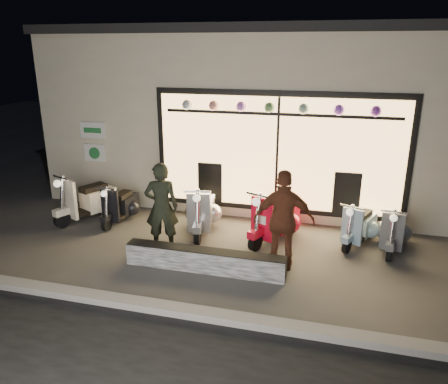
% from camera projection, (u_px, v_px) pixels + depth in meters
% --- Properties ---
extents(ground, '(40.00, 40.00, 0.00)m').
position_uv_depth(ground, '(217.00, 255.00, 8.23)').
color(ground, '#383533').
rests_on(ground, ground).
extents(kerb, '(40.00, 0.25, 0.12)m').
position_uv_depth(kerb, '(180.00, 311.00, 6.38)').
color(kerb, slate).
rests_on(kerb, ground).
extents(shop_building, '(10.20, 6.23, 4.20)m').
position_uv_depth(shop_building, '(265.00, 108.00, 12.13)').
color(shop_building, beige).
rests_on(shop_building, ground).
extents(graffiti_barrier, '(2.83, 0.28, 0.40)m').
position_uv_depth(graffiti_barrier, '(205.00, 260.00, 7.58)').
color(graffiti_barrier, black).
rests_on(graffiti_barrier, ground).
extents(scooter_silver, '(0.63, 1.47, 1.04)m').
position_uv_depth(scooter_silver, '(202.00, 211.00, 9.26)').
color(scooter_silver, black).
rests_on(scooter_silver, ground).
extents(scooter_red, '(0.87, 1.47, 1.07)m').
position_uv_depth(scooter_red, '(278.00, 218.00, 8.84)').
color(scooter_red, black).
rests_on(scooter_red, ground).
extents(scooter_black, '(0.44, 1.25, 0.90)m').
position_uv_depth(scooter_black, '(122.00, 205.00, 9.78)').
color(scooter_black, black).
rests_on(scooter_black, ground).
extents(scooter_cream, '(0.89, 1.47, 1.07)m').
position_uv_depth(scooter_cream, '(92.00, 199.00, 9.91)').
color(scooter_cream, black).
rests_on(scooter_cream, ground).
extents(scooter_blue, '(0.71, 1.22, 0.89)m').
position_uv_depth(scooter_blue, '(360.00, 225.00, 8.67)').
color(scooter_blue, black).
rests_on(scooter_blue, ground).
extents(scooter_grey, '(0.54, 1.28, 0.91)m').
position_uv_depth(scooter_grey, '(393.00, 229.00, 8.45)').
color(scooter_grey, black).
rests_on(scooter_grey, ground).
extents(man, '(0.72, 0.57, 1.72)m').
position_uv_depth(man, '(162.00, 207.00, 8.21)').
color(man, black).
rests_on(man, ground).
extents(woman, '(1.10, 0.56, 1.79)m').
position_uv_depth(woman, '(284.00, 221.00, 7.46)').
color(woman, brown).
rests_on(woman, ground).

